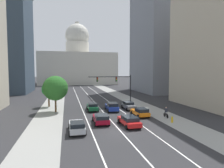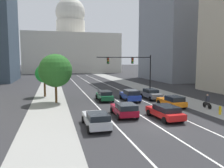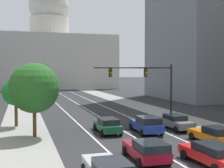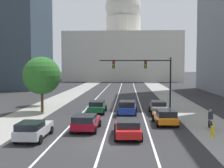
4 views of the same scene
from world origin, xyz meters
The scene contains 21 objects.
ground_plane centered at (0.00, 40.00, 0.00)m, with size 400.00×400.00×0.00m, color #2B2B2D.
sidewalk_left centered at (-9.26, 35.00, 0.01)m, with size 4.56×130.00×0.01m, color gray.
sidewalk_right centered at (9.26, 35.00, 0.01)m, with size 4.56×130.00×0.01m, color gray.
lane_stripe_left centered at (-3.49, 25.00, 0.01)m, with size 0.16×90.00×0.01m, color white.
lane_stripe_center centered at (0.00, 25.00, 0.01)m, with size 0.16×90.00×0.01m, color white.
lane_stripe_right centered at (3.49, 25.00, 0.01)m, with size 0.16×90.00×0.01m, color white.
office_tower_far_left centered at (-27.67, 49.27, 17.81)m, with size 18.90×18.62×35.55m.
office_tower_far_right centered at (28.66, 41.26, 21.59)m, with size 20.94×22.64×43.10m.
capitol_building centered at (0.00, 92.20, 11.19)m, with size 41.20×28.77×35.46m.
car_red centered at (1.75, 1.94, 0.74)m, with size 2.22×4.74×1.37m.
car_crimson centered at (-1.75, 3.89, 0.76)m, with size 2.24×4.29×1.43m.
car_blue centered at (1.74, 12.10, 0.83)m, with size 2.23×4.76×1.60m.
car_silver centered at (-5.23, 0.80, 0.75)m, with size 1.99×4.54×1.43m.
car_orange centered at (5.24, 6.79, 0.74)m, with size 2.16×4.27×1.42m.
car_gray centered at (5.23, 12.87, 0.77)m, with size 1.93×4.53×1.44m.
car_green centered at (-1.75, 13.09, 0.75)m, with size 1.99×4.37×1.42m.
traffic_signal_mast centered at (4.27, 17.79, 4.83)m, with size 9.30×0.39×6.55m.
fire_hydrant centered at (8.26, 2.16, 0.46)m, with size 0.26×0.35×0.91m.
cyclist centered at (8.89, 5.06, 0.85)m, with size 0.38×1.70×1.72m.
street_tree_mid_left centered at (-8.33, 13.49, 4.30)m, with size 4.43×4.43×6.53m.
street_tree_near_left centered at (-9.96, 19.08, 3.57)m, with size 2.81×2.81×5.00m.
Camera 1 is at (-6.35, -22.35, 7.38)m, focal length 31.01 mm.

